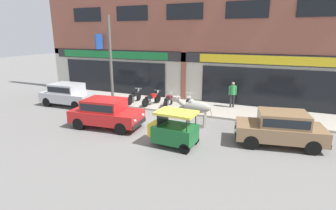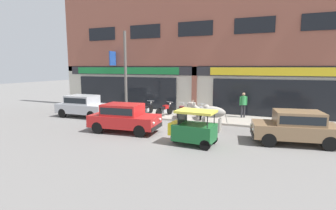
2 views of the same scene
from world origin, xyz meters
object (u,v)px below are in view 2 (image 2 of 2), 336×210
Objects in this scene: motorcycle_0 at (147,109)px; pedestrian at (243,102)px; cow at (210,112)px; car_1 at (83,105)px; motorcycle_2 at (181,111)px; car_2 at (124,116)px; auto_rickshaw at (193,130)px; utility_pole at (126,74)px; motorcycle_1 at (165,110)px; motorcycle_3 at (201,112)px; car_0 at (296,126)px.

pedestrian is (6.19, 1.40, 0.60)m from motorcycle_0.
pedestrian is at bearing 72.55° from cow.
car_1 is 4.29m from motorcycle_0.
motorcycle_2 is at bearing 16.69° from car_1.
cow is 1.19× the size of motorcycle_2.
car_1 is 0.98× the size of car_2.
auto_rickshaw reaches higher than motorcycle_0.
utility_pole is (-1.28, -0.59, 2.39)m from motorcycle_0.
motorcycle_1 is at bearing -1.32° from motorcycle_0.
cow is 0.59× the size of car_1.
motorcycle_2 is at bearing -174.70° from motorcycle_3.
cow is at bearing 88.39° from auto_rickshaw.
motorcycle_2 is 1.01× the size of motorcycle_3.
motorcycle_0 is at bearing 159.46° from car_0.
car_0 is 2.12× the size of motorcycle_1.
car_0 is 6.24m from motorcycle_3.
cow is 1.20× the size of motorcycle_3.
motorcycle_1 is 2.47m from motorcycle_3.
motorcycle_3 is (-1.11, 5.27, -0.15)m from auto_rickshaw.
car_0 and car_2 have the same top height.
auto_rickshaw is at bearing -55.28° from motorcycle_1.
pedestrian reaches higher than cow.
car_0 is 1.02× the size of car_2.
cow is at bearing 167.73° from car_0.
car_2 is at bearing -154.79° from cow.
utility_pole is at bearing 164.87° from car_0.
motorcycle_0 is at bearing 26.74° from car_1.
cow is at bearing -26.65° from motorcycle_0.
pedestrian reaches higher than car_2.
car_2 is 4.63m from motorcycle_2.
pedestrian is at bearing 16.38° from motorcycle_1.
motorcycle_1 is at bearing 156.50° from car_0.
motorcycle_1 is (0.39, 4.36, -0.31)m from car_2.
car_0 is at bearing -23.50° from motorcycle_1.
cow is at bearing -16.93° from utility_pole.
cow reaches higher than motorcycle_2.
pedestrian is 0.29× the size of utility_pole.
motorcycle_1 is at bearing 84.93° from car_2.
cow reaches higher than auto_rickshaw.
car_2 reaches higher than motorcycle_3.
car_1 is (-12.80, 1.44, 0.00)m from car_0.
car_0 is 2.37× the size of pedestrian.
motorcycle_3 is (-1.18, 2.57, -0.50)m from cow.
motorcycle_0 is 1.01× the size of motorcycle_1.
utility_pole is (2.54, 1.34, 2.08)m from car_1.
motorcycle_2 is 1.13× the size of pedestrian.
motorcycle_2 is at bearing -0.87° from motorcycle_0.
car_1 is at bearing 152.55° from car_2.
car_2 is (-8.05, -1.03, 0.00)m from car_0.
car_1 is (-8.79, 0.56, -0.19)m from cow.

